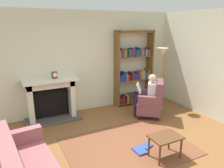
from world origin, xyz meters
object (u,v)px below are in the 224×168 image
object	(u,v)px
floor_lamp	(162,57)
armchair_reading	(152,101)
bookshelf	(134,70)
fireplace	(51,97)
seated_reader	(148,94)
side_table	(165,140)
mantel_clock	(55,75)

from	to	relation	value
floor_lamp	armchair_reading	bearing A→B (deg)	-143.91
bookshelf	armchair_reading	size ratio (longest dim) A/B	2.25
fireplace	bookshelf	distance (m)	2.49
seated_reader	side_table	size ratio (longest dim) A/B	2.04
armchair_reading	floor_lamp	distance (m)	1.27
floor_lamp	bookshelf	bearing A→B (deg)	127.40
mantel_clock	floor_lamp	size ratio (longest dim) A/B	0.09
armchair_reading	side_table	size ratio (longest dim) A/B	1.73
side_table	floor_lamp	xyz separation A→B (m)	(1.47, 1.99, 1.10)
fireplace	floor_lamp	size ratio (longest dim) A/B	0.77
side_table	floor_lamp	world-z (taller)	floor_lamp
side_table	armchair_reading	bearing A→B (deg)	60.69
fireplace	mantel_clock	bearing A→B (deg)	-42.88
fireplace	mantel_clock	distance (m)	0.60
mantel_clock	seated_reader	xyz separation A→B (m)	(2.14, -0.87, -0.54)
bookshelf	armchair_reading	xyz separation A→B (m)	(-0.10, -1.08, -0.60)
fireplace	bookshelf	xyz separation A→B (m)	(2.45, 0.04, 0.45)
mantel_clock	bookshelf	xyz separation A→B (m)	(2.34, 0.14, -0.13)
side_table	seated_reader	bearing A→B (deg)	64.38
bookshelf	armchair_reading	world-z (taller)	bookshelf
mantel_clock	armchair_reading	xyz separation A→B (m)	(2.24, -0.95, -0.73)
fireplace	mantel_clock	size ratio (longest dim) A/B	8.27
side_table	floor_lamp	size ratio (longest dim) A/B	0.32
side_table	mantel_clock	bearing A→B (deg)	118.60
fireplace	side_table	xyz separation A→B (m)	(1.47, -2.60, -0.21)
fireplace	floor_lamp	bearing A→B (deg)	-11.72
mantel_clock	armchair_reading	bearing A→B (deg)	-22.95
mantel_clock	seated_reader	bearing A→B (deg)	-22.17
armchair_reading	floor_lamp	size ratio (longest dim) A/B	0.56
fireplace	bookshelf	world-z (taller)	bookshelf
mantel_clock	side_table	world-z (taller)	mantel_clock
seated_reader	side_table	world-z (taller)	seated_reader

